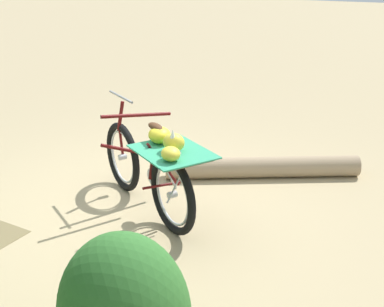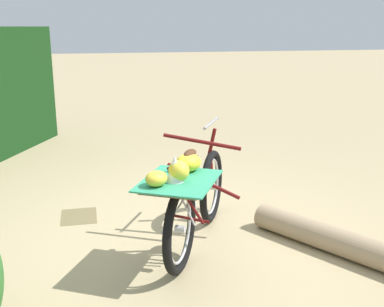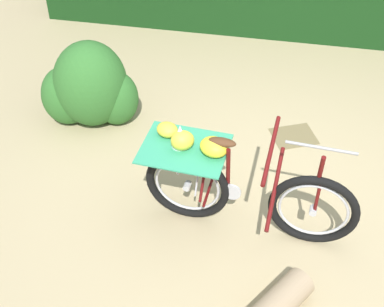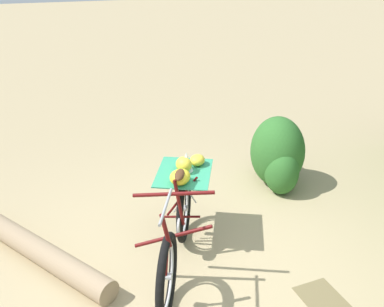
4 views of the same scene
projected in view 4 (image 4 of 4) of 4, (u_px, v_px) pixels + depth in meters
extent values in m
plane|color=tan|center=(205.00, 276.00, 3.97)|extent=(60.00, 60.00, 0.00)
torus|color=black|center=(167.00, 276.00, 3.43)|extent=(0.67, 0.41, 0.73)
torus|color=#B7B7BC|center=(167.00, 276.00, 3.43)|extent=(0.51, 0.29, 0.57)
cylinder|color=#B7B7BC|center=(167.00, 276.00, 3.43)|extent=(0.09, 0.10, 0.06)
torus|color=black|center=(184.00, 208.00, 4.38)|extent=(0.67, 0.41, 0.73)
torus|color=#B7B7BC|center=(184.00, 208.00, 4.38)|extent=(0.51, 0.29, 0.57)
cylinder|color=#B7B7BC|center=(184.00, 208.00, 4.38)|extent=(0.09, 0.10, 0.06)
cylinder|color=#590F0F|center=(173.00, 236.00, 3.66)|extent=(0.37, 0.63, 0.30)
cylinder|color=#590F0F|center=(173.00, 194.00, 3.55)|extent=(0.37, 0.64, 0.11)
cylinder|color=#590F0F|center=(179.00, 203.00, 3.96)|extent=(0.08, 0.12, 0.49)
cylinder|color=#590F0F|center=(182.00, 217.00, 4.20)|extent=(0.20, 0.35, 0.05)
cylinder|color=#590F0F|center=(182.00, 197.00, 4.15)|extent=(0.17, 0.29, 0.47)
cylinder|color=#590F0F|center=(166.00, 263.00, 3.36)|extent=(0.05, 0.06, 0.30)
cylinder|color=#590F0F|center=(166.00, 231.00, 3.25)|extent=(0.08, 0.10, 0.30)
cylinder|color=gray|center=(166.00, 206.00, 3.19)|extent=(0.47, 0.27, 0.02)
ellipsoid|color=#4C2D19|center=(180.00, 175.00, 3.90)|extent=(0.24, 0.18, 0.06)
cylinder|color=#B7B7BC|center=(179.00, 226.00, 4.02)|extent=(0.15, 0.09, 0.16)
cylinder|color=#B7B7BC|center=(183.00, 197.00, 4.21)|extent=(0.11, 0.19, 0.39)
cylinder|color=#B7B7BC|center=(185.00, 187.00, 4.40)|extent=(0.13, 0.22, 0.39)
cube|color=brown|center=(184.00, 174.00, 4.23)|extent=(0.74, 0.67, 0.02)
cube|color=#33936B|center=(184.00, 173.00, 4.22)|extent=(0.86, 0.80, 0.01)
ellipsoid|color=yellow|center=(180.00, 177.00, 3.98)|extent=(0.30, 0.30, 0.14)
ellipsoid|color=yellow|center=(184.00, 164.00, 4.20)|extent=(0.20, 0.17, 0.16)
ellipsoid|color=yellow|center=(197.00, 160.00, 4.34)|extent=(0.24, 0.24, 0.11)
cone|color=white|center=(186.00, 161.00, 4.21)|extent=(0.19, 0.19, 0.20)
cylinder|color=#9E8466|center=(34.00, 248.00, 4.17)|extent=(1.96, 1.35, 0.23)
ellipsoid|color=#2D6628|center=(277.00, 152.00, 5.41)|extent=(0.75, 0.68, 0.94)
ellipsoid|color=#2D6628|center=(270.00, 153.00, 5.71)|extent=(0.52, 0.47, 0.66)
ellipsoid|color=#2D6628|center=(281.00, 171.00, 5.26)|extent=(0.47, 0.42, 0.61)
cylinder|color=#4C3823|center=(275.00, 177.00, 5.57)|extent=(0.07, 0.07, 0.19)
cube|color=olive|center=(323.00, 299.00, 3.69)|extent=(0.44, 0.36, 0.01)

